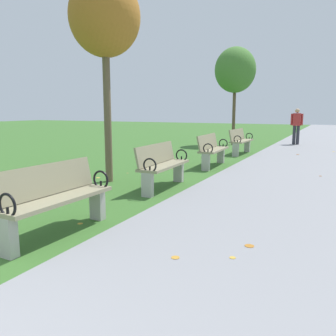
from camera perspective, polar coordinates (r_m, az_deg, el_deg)
The scene contains 9 objects.
paved_walkway at distance 18.29m, azimuth 23.02°, elevation 3.94°, with size 3.19×44.00×0.02m, color gray.
park_bench_2 at distance 4.55m, azimuth -18.22°, elevation -4.69°, with size 0.52×1.61×0.90m.
park_bench_3 at distance 6.90m, azimuth -0.98°, elevation 0.55°, with size 0.53×1.62×0.90m.
park_bench_4 at distance 9.70m, azimuth 7.34°, elevation 3.09°, with size 0.54×1.62×0.90m.
park_bench_5 at distance 12.66m, azimuth 11.93°, elevation 4.47°, with size 0.52×1.61×0.90m.
tree_2 at distance 7.84m, azimuth -10.45°, elevation 23.17°, with size 1.48×1.48×4.29m.
tree_3 at distance 16.11m, azimuth 11.09°, elevation 15.62°, with size 1.81×1.81×4.32m.
pedestrian_walking at distance 16.74m, azimuth 20.55°, elevation 6.79°, with size 0.53×0.23×1.62m.
scattered_leaves at distance 8.82m, azimuth 5.85°, elevation -0.64°, with size 5.01×15.82×0.02m.
Camera 1 is at (2.62, -0.19, 1.57)m, focal length 36.75 mm.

